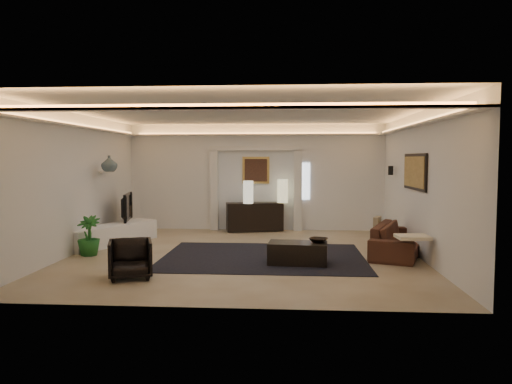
# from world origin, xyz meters

# --- Properties ---
(floor) EXTENTS (7.00, 7.00, 0.00)m
(floor) POSITION_xyz_m (0.00, 0.00, 0.00)
(floor) COLOR #B7A88F
(floor) RESTS_ON ground
(ceiling) EXTENTS (7.00, 7.00, 0.00)m
(ceiling) POSITION_xyz_m (0.00, 0.00, 2.90)
(ceiling) COLOR white
(ceiling) RESTS_ON ground
(wall_back) EXTENTS (7.00, 0.00, 7.00)m
(wall_back) POSITION_xyz_m (0.00, 3.50, 1.45)
(wall_back) COLOR white
(wall_back) RESTS_ON ground
(wall_front) EXTENTS (7.00, 0.00, 7.00)m
(wall_front) POSITION_xyz_m (0.00, -3.50, 1.45)
(wall_front) COLOR white
(wall_front) RESTS_ON ground
(wall_left) EXTENTS (0.00, 7.00, 7.00)m
(wall_left) POSITION_xyz_m (-3.50, 0.00, 1.45)
(wall_left) COLOR white
(wall_left) RESTS_ON ground
(wall_right) EXTENTS (0.00, 7.00, 7.00)m
(wall_right) POSITION_xyz_m (3.50, 0.00, 1.45)
(wall_right) COLOR white
(wall_right) RESTS_ON ground
(cove_soffit) EXTENTS (7.00, 7.00, 0.04)m
(cove_soffit) POSITION_xyz_m (0.00, 0.00, 2.62)
(cove_soffit) COLOR silver
(cove_soffit) RESTS_ON ceiling
(daylight_slit) EXTENTS (0.25, 0.03, 1.00)m
(daylight_slit) POSITION_xyz_m (1.35, 3.48, 1.35)
(daylight_slit) COLOR white
(daylight_slit) RESTS_ON wall_back
(area_rug) EXTENTS (4.00, 3.00, 0.01)m
(area_rug) POSITION_xyz_m (0.40, -0.20, 0.01)
(area_rug) COLOR black
(area_rug) RESTS_ON ground
(pilaster_left) EXTENTS (0.22, 0.20, 2.20)m
(pilaster_left) POSITION_xyz_m (-1.15, 3.40, 1.10)
(pilaster_left) COLOR silver
(pilaster_left) RESTS_ON ground
(pilaster_right) EXTENTS (0.22, 0.20, 2.20)m
(pilaster_right) POSITION_xyz_m (1.15, 3.40, 1.10)
(pilaster_right) COLOR silver
(pilaster_right) RESTS_ON ground
(alcove_header) EXTENTS (2.52, 0.20, 0.12)m
(alcove_header) POSITION_xyz_m (0.00, 3.40, 2.25)
(alcove_header) COLOR silver
(alcove_header) RESTS_ON wall_back
(painting_frame) EXTENTS (0.74, 0.04, 0.74)m
(painting_frame) POSITION_xyz_m (0.00, 3.47, 1.65)
(painting_frame) COLOR tan
(painting_frame) RESTS_ON wall_back
(painting_canvas) EXTENTS (0.62, 0.02, 0.62)m
(painting_canvas) POSITION_xyz_m (0.00, 3.44, 1.65)
(painting_canvas) COLOR #4C2D1E
(painting_canvas) RESTS_ON wall_back
(art_panel_frame) EXTENTS (0.04, 1.64, 0.74)m
(art_panel_frame) POSITION_xyz_m (3.47, 0.30, 1.70)
(art_panel_frame) COLOR black
(art_panel_frame) RESTS_ON wall_right
(art_panel_gold) EXTENTS (0.02, 1.50, 0.62)m
(art_panel_gold) POSITION_xyz_m (3.44, 0.30, 1.70)
(art_panel_gold) COLOR tan
(art_panel_gold) RESTS_ON wall_right
(wall_sconce) EXTENTS (0.12, 0.12, 0.22)m
(wall_sconce) POSITION_xyz_m (3.38, 2.20, 1.68)
(wall_sconce) COLOR black
(wall_sconce) RESTS_ON wall_right
(wall_niche) EXTENTS (0.10, 0.55, 0.04)m
(wall_niche) POSITION_xyz_m (-3.44, 1.40, 1.65)
(wall_niche) COLOR silver
(wall_niche) RESTS_ON wall_left
(console) EXTENTS (1.58, 0.79, 0.76)m
(console) POSITION_xyz_m (-0.02, 3.19, 0.40)
(console) COLOR black
(console) RESTS_ON ground
(lamp_left) EXTENTS (0.33, 0.33, 0.60)m
(lamp_left) POSITION_xyz_m (-0.17, 2.96, 1.09)
(lamp_left) COLOR beige
(lamp_left) RESTS_ON console
(lamp_right) EXTENTS (0.34, 0.34, 0.63)m
(lamp_right) POSITION_xyz_m (0.74, 3.25, 1.09)
(lamp_right) COLOR beige
(lamp_right) RESTS_ON console
(media_ledge) EXTENTS (1.56, 2.49, 0.46)m
(media_ledge) POSITION_xyz_m (-3.15, 0.98, 0.23)
(media_ledge) COLOR white
(media_ledge) RESTS_ON ground
(tv) EXTENTS (1.17, 0.38, 0.67)m
(tv) POSITION_xyz_m (-3.14, 1.74, 0.78)
(tv) COLOR black
(tv) RESTS_ON media_ledge
(figurine) EXTENTS (0.13, 0.13, 0.32)m
(figurine) POSITION_xyz_m (-3.15, 2.20, 0.64)
(figurine) COLOR black
(figurine) RESTS_ON media_ledge
(ginger_jar) EXTENTS (0.37, 0.37, 0.37)m
(ginger_jar) POSITION_xyz_m (-3.15, 0.92, 1.85)
(ginger_jar) COLOR #49535B
(ginger_jar) RESTS_ON wall_niche
(plant) EXTENTS (0.45, 0.45, 0.81)m
(plant) POSITION_xyz_m (-3.15, -0.27, 0.40)
(plant) COLOR #1E6221
(plant) RESTS_ON ground
(sofa) EXTENTS (2.32, 1.54, 0.63)m
(sofa) POSITION_xyz_m (3.15, 0.22, 0.31)
(sofa) COLOR #332119
(sofa) RESTS_ON ground
(throw_blanket) EXTENTS (0.60, 0.50, 0.06)m
(throw_blanket) POSITION_xyz_m (3.15, -0.89, 0.55)
(throw_blanket) COLOR silver
(throw_blanket) RESTS_ON sofa
(throw_pillow) EXTENTS (0.23, 0.36, 0.34)m
(throw_pillow) POSITION_xyz_m (2.81, 0.72, 0.55)
(throw_pillow) COLOR tan
(throw_pillow) RESTS_ON sofa
(coffee_table) EXTENTS (1.13, 0.68, 0.40)m
(coffee_table) POSITION_xyz_m (1.08, -0.78, 0.20)
(coffee_table) COLOR black
(coffee_table) RESTS_ON ground
(bowl) EXTENTS (0.44, 0.44, 0.08)m
(bowl) POSITION_xyz_m (1.46, -0.75, 0.45)
(bowl) COLOR black
(bowl) RESTS_ON coffee_table
(magazine) EXTENTS (0.26, 0.20, 0.03)m
(magazine) POSITION_xyz_m (1.50, -0.48, 0.42)
(magazine) COLOR white
(magazine) RESTS_ON coffee_table
(armchair) EXTENTS (0.87, 0.88, 0.64)m
(armchair) POSITION_xyz_m (-1.69, -2.03, 0.32)
(armchair) COLOR black
(armchair) RESTS_ON ground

